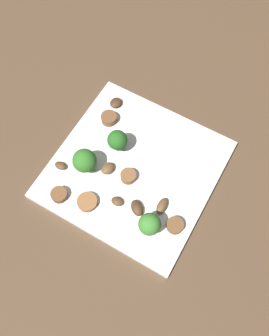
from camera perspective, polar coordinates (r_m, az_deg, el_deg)
ground_plane at (r=0.65m, az=0.00°, el=-0.42°), size 1.40×1.40×0.00m
plate at (r=0.65m, az=0.00°, el=-0.21°), size 0.27×0.27×0.01m
fork at (r=0.66m, az=7.13°, el=2.01°), size 0.18×0.06×0.00m
broccoli_floret_0 at (r=0.63m, az=-2.65°, el=4.27°), size 0.03×0.03×0.05m
broccoli_floret_1 at (r=0.58m, az=2.31°, el=-8.64°), size 0.04×0.04×0.05m
broccoli_floret_2 at (r=0.62m, az=-7.68°, el=1.10°), size 0.04×0.04×0.05m
sausage_slice_0 at (r=0.63m, az=-11.48°, el=-4.04°), size 0.04×0.04×0.01m
sausage_slice_1 at (r=0.68m, az=-3.93°, el=7.62°), size 0.04×0.04×0.01m
sausage_slice_2 at (r=0.62m, az=-7.27°, el=-5.19°), size 0.04×0.04×0.01m
sausage_slice_3 at (r=0.63m, az=-0.75°, el=-1.37°), size 0.04×0.04×0.01m
sausage_slice_4 at (r=0.60m, az=6.24°, el=-8.75°), size 0.03×0.03×0.01m
mushroom_0 at (r=0.62m, az=-2.64°, el=-5.13°), size 0.02×0.02×0.01m
mushroom_1 at (r=0.65m, az=-11.27°, el=0.36°), size 0.02×0.02×0.01m
mushroom_2 at (r=0.61m, az=0.39°, el=-6.15°), size 0.03×0.03×0.01m
mushroom_3 at (r=0.61m, az=4.24°, el=-5.84°), size 0.02×0.03×0.01m
mushroom_4 at (r=0.70m, az=-2.86°, el=9.97°), size 0.02×0.03×0.01m
mushroom_5 at (r=0.64m, az=-4.12°, el=-0.04°), size 0.03×0.03×0.01m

